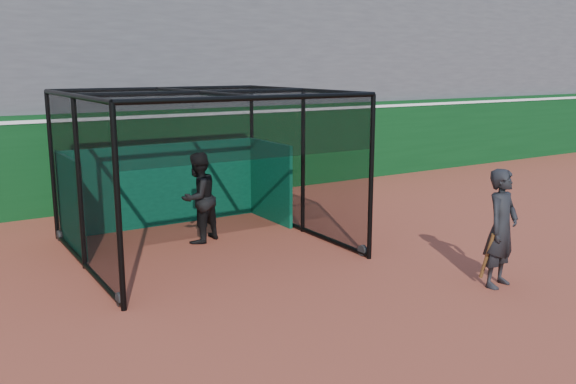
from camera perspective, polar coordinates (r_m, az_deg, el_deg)
ground at (r=9.36m, az=1.59°, el=-11.19°), size 120.00×120.00×0.00m
outfield_wall at (r=16.56m, az=-14.91°, el=3.14°), size 50.00×0.50×2.50m
grandstand at (r=20.04m, az=-18.71°, el=13.49°), size 50.00×7.85×8.95m
batting_cage at (r=12.26m, az=-8.02°, el=1.83°), size 4.88×4.75×3.14m
batter at (r=12.83m, az=-8.39°, el=-0.53°), size 1.15×1.06×1.90m
on_deck_player at (r=10.73m, az=19.33°, el=-3.24°), size 0.82×0.64×2.00m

